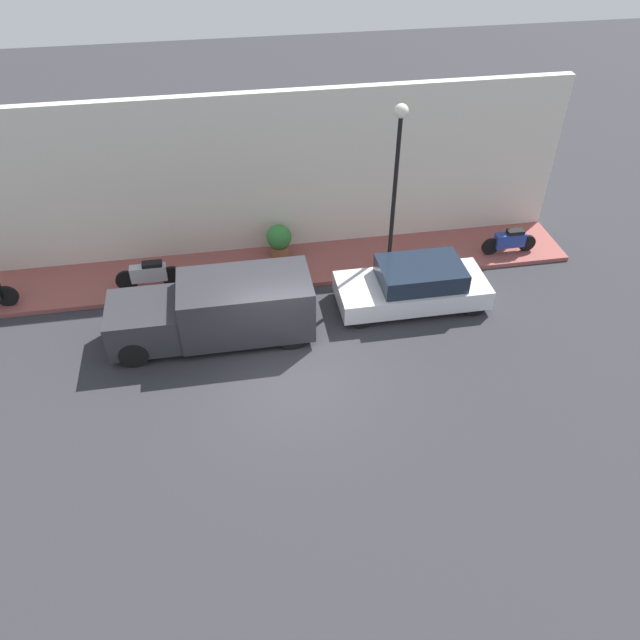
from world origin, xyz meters
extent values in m
plane|color=#2D2D33|center=(0.00, 0.00, 0.00)|extent=(60.00, 60.00, 0.00)
cube|color=#934C47|center=(4.64, 0.00, 0.07)|extent=(2.22, 18.73, 0.14)
cube|color=silver|center=(5.90, 0.00, 2.53)|extent=(0.30, 18.73, 5.07)
cube|color=silver|center=(2.27, -3.83, 0.47)|extent=(1.80, 4.25, 0.57)
cube|color=#192333|center=(2.27, -4.05, 1.03)|extent=(1.58, 2.34, 0.55)
cylinder|color=black|center=(1.49, -2.20, 0.34)|extent=(0.20, 0.68, 0.68)
cylinder|color=black|center=(3.05, -2.20, 0.34)|extent=(0.20, 0.68, 0.68)
cylinder|color=black|center=(1.49, -5.47, 0.34)|extent=(0.20, 0.68, 0.68)
cylinder|color=black|center=(3.05, -5.47, 0.34)|extent=(0.20, 0.68, 0.68)
cube|color=#2D2D33|center=(1.76, 0.88, 0.97)|extent=(1.85, 3.44, 1.52)
cube|color=#2D2D33|center=(1.76, 3.53, 0.74)|extent=(1.76, 1.85, 1.06)
cube|color=#192333|center=(1.76, 3.81, 1.04)|extent=(1.58, 1.02, 0.43)
cylinder|color=black|center=(0.96, 3.83, 0.37)|extent=(0.22, 0.75, 0.75)
cylinder|color=black|center=(2.55, 3.83, 0.37)|extent=(0.22, 0.75, 0.75)
cylinder|color=black|center=(0.96, -0.22, 0.37)|extent=(0.22, 0.75, 0.75)
cylinder|color=black|center=(2.55, -0.22, 0.37)|extent=(0.22, 0.75, 0.75)
cylinder|color=black|center=(3.94, 7.49, 0.46)|extent=(0.10, 0.64, 0.64)
cube|color=#B7B7BF|center=(4.13, 3.54, 0.65)|extent=(0.30, 1.03, 0.47)
cube|color=black|center=(4.13, 3.40, 0.94)|extent=(0.27, 0.56, 0.12)
cylinder|color=black|center=(4.13, 4.19, 0.46)|extent=(0.10, 0.64, 0.64)
cylinder|color=black|center=(4.13, 2.89, 0.46)|extent=(0.10, 0.64, 0.64)
cube|color=navy|center=(4.13, -7.56, 0.60)|extent=(0.30, 0.94, 0.45)
cube|color=black|center=(4.13, -7.69, 0.88)|extent=(0.27, 0.51, 0.12)
cylinder|color=black|center=(4.13, -6.95, 0.41)|extent=(0.10, 0.55, 0.55)
cylinder|color=black|center=(4.13, -8.17, 0.41)|extent=(0.10, 0.55, 0.55)
cylinder|color=black|center=(3.89, -3.59, 2.54)|extent=(0.12, 0.12, 4.81)
sphere|color=silver|center=(3.89, -3.59, 5.06)|extent=(0.38, 0.38, 0.38)
cylinder|color=brown|center=(5.16, -0.40, 0.32)|extent=(0.55, 0.55, 0.37)
sphere|color=#337F38|center=(5.16, -0.40, 0.82)|extent=(0.78, 0.78, 0.78)
camera|label=1|loc=(-11.30, 1.13, 11.12)|focal=35.00mm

